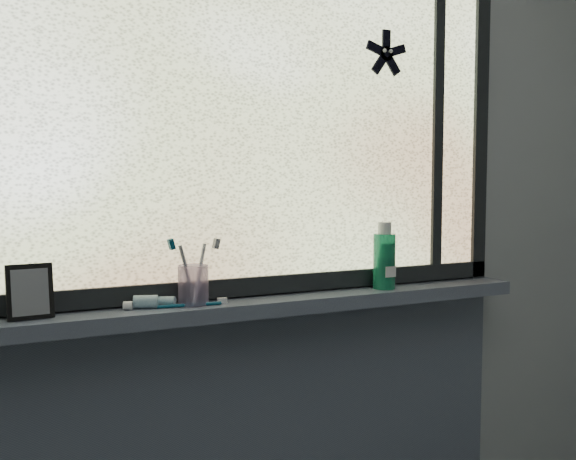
# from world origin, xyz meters

# --- Properties ---
(wall_back) EXTENTS (3.00, 0.01, 2.50)m
(wall_back) POSITION_xyz_m (0.00, 1.30, 1.25)
(wall_back) COLOR #9EA3A8
(wall_back) RESTS_ON ground
(windowsill) EXTENTS (1.62, 0.14, 0.04)m
(windowsill) POSITION_xyz_m (0.00, 1.23, 1.00)
(windowsill) COLOR #50586B
(windowsill) RESTS_ON wall_back
(window_pane) EXTENTS (1.50, 0.01, 1.00)m
(window_pane) POSITION_xyz_m (0.00, 1.28, 1.53)
(window_pane) COLOR silver
(window_pane) RESTS_ON wall_back
(frame_bottom) EXTENTS (1.60, 0.03, 0.05)m
(frame_bottom) POSITION_xyz_m (0.00, 1.28, 1.05)
(frame_bottom) COLOR black
(frame_bottom) RESTS_ON windowsill
(frame_right) EXTENTS (0.05, 0.03, 1.10)m
(frame_right) POSITION_xyz_m (0.78, 1.28, 1.53)
(frame_right) COLOR black
(frame_right) RESTS_ON wall_back
(frame_mullion) EXTENTS (0.03, 0.03, 1.00)m
(frame_mullion) POSITION_xyz_m (0.60, 1.28, 1.53)
(frame_mullion) COLOR black
(frame_mullion) RESTS_ON wall_back
(starfish_sticker) EXTENTS (0.15, 0.02, 0.15)m
(starfish_sticker) POSITION_xyz_m (0.40, 1.27, 1.72)
(starfish_sticker) COLOR black
(starfish_sticker) RESTS_ON window_pane
(vanity_mirror) EXTENTS (0.11, 0.06, 0.13)m
(vanity_mirror) POSITION_xyz_m (-0.61, 1.23, 1.08)
(vanity_mirror) COLOR black
(vanity_mirror) RESTS_ON windowsill
(toothpaste_tube) EXTENTS (0.19, 0.11, 0.03)m
(toothpaste_tube) POSITION_xyz_m (-0.32, 1.24, 1.04)
(toothpaste_tube) COLOR white
(toothpaste_tube) RESTS_ON windowsill
(toothbrush_cup) EXTENTS (0.08, 0.08, 0.10)m
(toothbrush_cup) POSITION_xyz_m (-0.22, 1.23, 1.07)
(toothbrush_cup) COLOR #B399CB
(toothbrush_cup) RESTS_ON windowsill
(toothbrush_lying) EXTENTS (0.20, 0.05, 0.01)m
(toothbrush_lying) POSITION_xyz_m (-0.24, 1.21, 1.03)
(toothbrush_lying) COLOR navy
(toothbrush_lying) RESTS_ON windowsill
(mouthwash_bottle) EXTENTS (0.08, 0.08, 0.16)m
(mouthwash_bottle) POSITION_xyz_m (0.37, 1.22, 1.12)
(mouthwash_bottle) COLOR #1B8F60
(mouthwash_bottle) RESTS_ON windowsill
(cream_tube) EXTENTS (0.05, 0.05, 0.10)m
(cream_tube) POSITION_xyz_m (0.38, 1.22, 1.09)
(cream_tube) COLOR silver
(cream_tube) RESTS_ON windowsill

